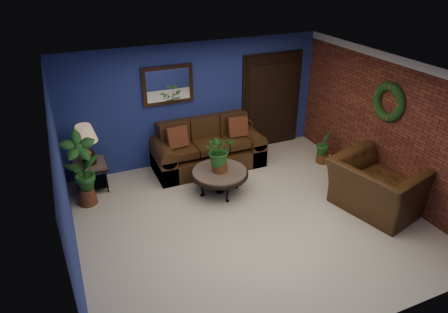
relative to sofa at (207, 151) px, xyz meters
name	(u,v)px	position (x,y,z in m)	size (l,w,h in m)	color
floor	(249,219)	(-0.04, -2.08, -0.33)	(5.50, 5.50, 0.00)	beige
wall_back	(197,103)	(-0.04, 0.42, 0.92)	(5.50, 0.04, 2.50)	navy
wall_left	(64,191)	(-2.79, -2.08, 0.92)	(0.04, 5.00, 2.50)	navy
wall_right_brick	(388,126)	(2.71, -2.08, 0.92)	(0.04, 5.00, 2.50)	brown
ceiling	(254,75)	(-0.04, -2.08, 2.17)	(5.50, 5.00, 0.02)	silver
crown_molding	(400,61)	(2.68, -2.08, 2.10)	(0.03, 5.00, 0.14)	white
wall_mirror	(168,85)	(-0.64, 0.38, 1.39)	(1.02, 0.06, 0.77)	#3E2515
closet_door	(271,101)	(1.71, 0.39, 0.72)	(1.44, 0.06, 2.18)	black
wreath	(388,102)	(2.65, -2.03, 1.37)	(0.72, 0.72, 0.16)	black
sofa	(207,151)	(0.00, 0.00, 0.00)	(2.25, 0.97, 1.01)	#442913
coffee_table	(220,174)	(-0.17, -1.09, 0.07)	(1.06, 1.06, 0.46)	#514C47
end_table	(90,170)	(-2.34, -0.03, 0.09)	(0.60, 0.60, 0.55)	#514C47
table_lamp	(85,140)	(-2.34, -0.03, 0.70)	(0.44, 0.44, 0.74)	#3E2515
side_chair	(247,137)	(0.93, 0.03, 0.15)	(0.41, 0.41, 0.85)	#593619
armchair	(377,186)	(2.11, -2.67, 0.13)	(1.42, 1.24, 0.92)	#442913
coffee_plant	(219,151)	(-0.17, -1.09, 0.53)	(0.61, 0.54, 0.73)	brown
floor_plant	(324,146)	(2.31, -0.87, 0.05)	(0.38, 0.33, 0.75)	brown
tall_plant	(82,167)	(-2.49, -0.50, 0.41)	(0.63, 0.46, 1.38)	brown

